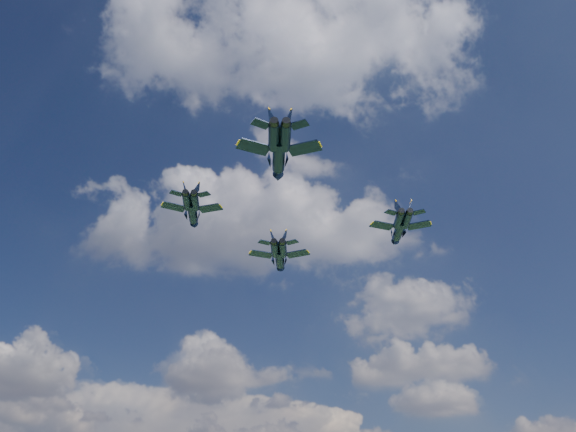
{
  "coord_description": "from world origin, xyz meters",
  "views": [
    {
      "loc": [
        2.34,
        -94.8,
        3.59
      ],
      "look_at": [
        -5.09,
        -3.41,
        54.63
      ],
      "focal_mm": 35.0,
      "sensor_mm": 36.0,
      "label": 1
    }
  ],
  "objects_px": {
    "jet_left": "(193,213)",
    "jet_right": "(398,231)",
    "jet_lead": "(280,259)",
    "jet_slot": "(279,157)"
  },
  "relations": [
    {
      "from": "jet_left",
      "to": "jet_right",
      "type": "xyz_separation_m",
      "value": [
        39.44,
        4.46,
        -3.2
      ]
    },
    {
      "from": "jet_lead",
      "to": "jet_slot",
      "type": "bearing_deg",
      "value": -88.06
    },
    {
      "from": "jet_left",
      "to": "jet_right",
      "type": "relative_size",
      "value": 1.01
    },
    {
      "from": "jet_lead",
      "to": "jet_left",
      "type": "distance_m",
      "value": 25.48
    },
    {
      "from": "jet_lead",
      "to": "jet_left",
      "type": "xyz_separation_m",
      "value": [
        -14.96,
        -20.62,
        0.77
      ]
    },
    {
      "from": "jet_right",
      "to": "jet_slot",
      "type": "height_order",
      "value": "jet_slot"
    },
    {
      "from": "jet_slot",
      "to": "jet_left",
      "type": "bearing_deg",
      "value": 127.52
    },
    {
      "from": "jet_left",
      "to": "jet_right",
      "type": "bearing_deg",
      "value": -2.78
    },
    {
      "from": "jet_left",
      "to": "jet_right",
      "type": "height_order",
      "value": "jet_left"
    },
    {
      "from": "jet_slot",
      "to": "jet_right",
      "type": "bearing_deg",
      "value": 41.54
    }
  ]
}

